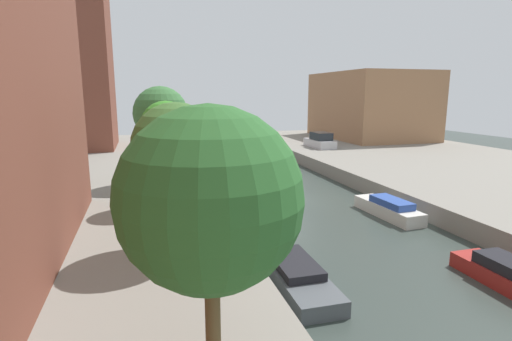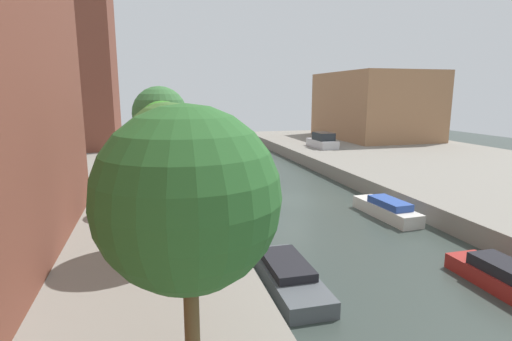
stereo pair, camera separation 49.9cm
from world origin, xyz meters
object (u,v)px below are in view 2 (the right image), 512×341
street_tree_2 (163,127)px  parked_car (322,141)px  moored_boat_right_2 (387,209)px  street_tree_0 (188,199)px  street_tree_1 (169,148)px  moored_boat_left_1 (288,275)px  moored_boat_right_1 (506,279)px  street_tree_3 (160,114)px  moored_boat_left_3 (220,177)px  moored_boat_left_2 (247,211)px  apartment_tower_far (56,37)px  low_block_right (374,105)px

street_tree_2 → parked_car: (15.79, 17.17, -3.13)m
street_tree_2 → moored_boat_right_2: bearing=-7.8°
street_tree_0 → street_tree_1: bearing=90.0°
moored_boat_left_1 → moored_boat_right_1: size_ratio=1.13×
street_tree_3 → moored_boat_left_1: 13.55m
street_tree_2 → moored_boat_left_1: 9.15m
street_tree_0 → moored_boat_left_3: street_tree_0 is taller
moored_boat_left_2 → moored_boat_right_2: 7.21m
moored_boat_left_2 → moored_boat_right_1: bearing=-56.0°
apartment_tower_far → moored_boat_right_1: size_ratio=5.19×
apartment_tower_far → moored_boat_right_2: bearing=-51.8°
low_block_right → moored_boat_left_3: (-21.26, -15.09, -4.45)m
street_tree_2 → parked_car: size_ratio=1.23×
street_tree_1 → moored_boat_right_2: bearing=20.3°
apartment_tower_far → low_block_right: bearing=0.6°
parked_car → moored_boat_right_1: (-5.47, -26.49, -1.24)m
moored_boat_left_2 → moored_boat_right_1: 11.37m
apartment_tower_far → moored_boat_right_2: apartment_tower_far is taller
parked_car → street_tree_1: bearing=-124.8°
moored_boat_left_1 → moored_boat_right_1: moored_boat_right_1 is taller
low_block_right → moored_boat_right_1: low_block_right is taller
apartment_tower_far → moored_boat_left_1: 34.85m
street_tree_3 → moored_boat_left_1: bearing=-73.3°
street_tree_2 → moored_boat_right_1: bearing=-42.1°
apartment_tower_far → street_tree_2: bearing=-69.7°
street_tree_1 → moored_boat_left_3: 15.45m
apartment_tower_far → low_block_right: size_ratio=1.49×
moored_boat_left_3 → street_tree_1: bearing=-105.8°
low_block_right → moored_boat_right_1: bearing=-114.3°
low_block_right → moored_boat_left_3: size_ratio=4.42×
low_block_right → street_tree_1: (-25.30, -29.41, -0.30)m
street_tree_1 → moored_boat_right_1: bearing=-19.9°
parked_car → moored_boat_right_2: parked_car is taller
street_tree_1 → moored_boat_left_3: size_ratio=1.58×
low_block_right → apartment_tower_far: bearing=-179.4°
low_block_right → moored_boat_left_1: low_block_right is taller
moored_boat_left_1 → apartment_tower_far: bearing=111.9°
street_tree_1 → street_tree_2: bearing=90.0°
street_tree_0 → moored_boat_right_1: 11.49m
apartment_tower_far → parked_car: 27.14m
parked_car → low_block_right: bearing=35.0°
street_tree_1 → moored_boat_right_2: 12.43m
moored_boat_left_2 → moored_boat_left_3: same height
apartment_tower_far → street_tree_3: 21.40m
street_tree_1 → moored_boat_right_2: (11.00, 4.06, -4.12)m
street_tree_0 → parked_car: street_tree_0 is taller
parked_car → moored_boat_left_1: bearing=-116.6°
moored_boat_left_2 → moored_boat_left_3: size_ratio=1.35×
apartment_tower_far → moored_boat_left_2: apartment_tower_far is taller
moored_boat_right_2 → street_tree_2: bearing=172.2°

